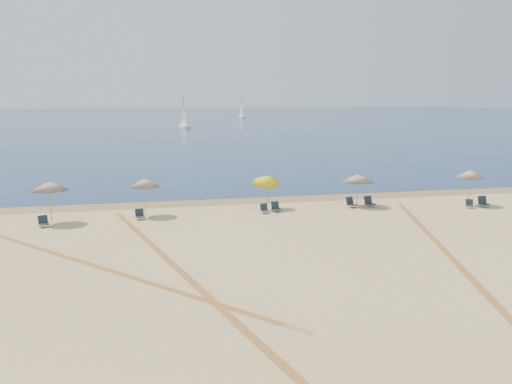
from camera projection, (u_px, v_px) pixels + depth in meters
ground at (394, 334)px, 17.71m from camera, size 160.00×160.00×0.00m
ocean at (149, 116)px, 234.04m from camera, size 500.00×500.00×0.00m
wet_sand at (244, 200)px, 40.79m from camera, size 500.00×500.00×0.00m
umbrella_1 at (50, 186)px, 33.11m from camera, size 2.19×2.19×2.61m
umbrella_2 at (145, 183)px, 35.18m from camera, size 1.91×1.91×2.48m
umbrella_3 at (267, 179)px, 37.43m from camera, size 1.86×1.94×2.59m
umbrella_4 at (358, 178)px, 38.44m from camera, size 2.31×2.31×2.30m
umbrella_5 at (470, 174)px, 38.74m from camera, size 1.93×1.95×2.56m
chair_2 at (43, 222)px, 32.43m from camera, size 0.73×0.79×0.66m
chair_3 at (140, 215)px, 34.46m from camera, size 0.63×0.70×0.64m
chair_4 at (264, 209)px, 36.38m from camera, size 0.55×0.63×0.60m
chair_5 at (276, 207)px, 36.77m from camera, size 0.68×0.75×0.67m
chair_6 at (351, 203)px, 38.19m from camera, size 0.78×0.85×0.71m
chair_7 at (369, 202)px, 38.47m from camera, size 0.75×0.83×0.73m
chair_8 at (470, 204)px, 38.05m from camera, size 0.66×0.71×0.59m
chair_9 at (483, 202)px, 38.45m from camera, size 0.66×0.76×0.73m
sailboat_0 at (241, 111)px, 212.24m from camera, size 2.10×5.53×8.03m
sailboat_1 at (184, 118)px, 138.83m from camera, size 2.88×5.80×8.37m
tire_tracks at (232, 263)px, 25.39m from camera, size 55.71×43.10×0.00m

